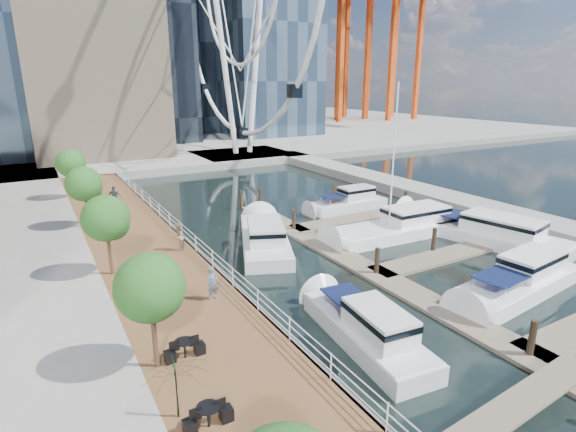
% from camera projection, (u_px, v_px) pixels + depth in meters
% --- Properties ---
extents(ground, '(520.00, 520.00, 0.00)m').
position_uv_depth(ground, '(444.00, 355.00, 19.67)').
color(ground, black).
rests_on(ground, ground).
extents(boardwalk, '(6.00, 60.00, 1.00)m').
position_uv_depth(boardwalk, '(151.00, 267.00, 27.67)').
color(boardwalk, brown).
rests_on(boardwalk, ground).
extents(seawall, '(0.25, 60.00, 1.00)m').
position_uv_depth(seawall, '(198.00, 258.00, 29.11)').
color(seawall, '#595954').
rests_on(seawall, ground).
extents(land_far, '(200.00, 114.00, 1.00)m').
position_uv_depth(land_far, '(99.00, 131.00, 104.21)').
color(land_far, gray).
rests_on(land_far, ground).
extents(breakwater, '(4.00, 60.00, 1.00)m').
position_uv_depth(breakwater, '(427.00, 194.00, 45.69)').
color(breakwater, gray).
rests_on(breakwater, ground).
extents(pier, '(14.00, 12.00, 1.00)m').
position_uv_depth(pier, '(243.00, 156.00, 69.39)').
color(pier, gray).
rests_on(pier, ground).
extents(railing, '(0.10, 60.00, 1.05)m').
position_uv_depth(railing, '(196.00, 244.00, 28.77)').
color(railing, white).
rests_on(railing, boardwalk).
extents(floating_docks, '(16.00, 34.00, 2.60)m').
position_uv_depth(floating_docks, '(412.00, 244.00, 31.62)').
color(floating_docks, '#6D6051').
rests_on(floating_docks, ground).
extents(port_cranes, '(40.00, 52.00, 38.00)m').
position_uv_depth(port_cranes, '(351.00, 50.00, 125.73)').
color(port_cranes, '#D84C14').
rests_on(port_cranes, ground).
extents(street_trees, '(2.60, 42.60, 4.60)m').
position_uv_depth(street_trees, '(106.00, 218.00, 24.61)').
color(street_trees, '#3F2B1C').
rests_on(street_trees, ground).
extents(yacht_foreground, '(10.60, 3.83, 2.15)m').
position_uv_depth(yacht_foreground, '(518.00, 292.00, 25.49)').
color(yacht_foreground, white).
rests_on(yacht_foreground, ground).
extents(pedestrian_near, '(0.73, 0.59, 1.75)m').
position_uv_depth(pedestrian_near, '(213.00, 283.00, 22.32)').
color(pedestrian_near, '#525D6E').
rests_on(pedestrian_near, boardwalk).
extents(pedestrian_mid, '(1.05, 1.12, 1.82)m').
position_uv_depth(pedestrian_mid, '(178.00, 237.00, 28.83)').
color(pedestrian_mid, gray).
rests_on(pedestrian_mid, boardwalk).
extents(pedestrian_far, '(1.22, 1.02, 1.95)m').
position_uv_depth(pedestrian_far, '(115.00, 197.00, 38.62)').
color(pedestrian_far, '#363E44').
rests_on(pedestrian_far, boardwalk).
extents(moored_yachts, '(21.65, 30.47, 11.50)m').
position_uv_depth(moored_yachts, '(402.00, 243.00, 33.41)').
color(moored_yachts, white).
rests_on(moored_yachts, ground).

